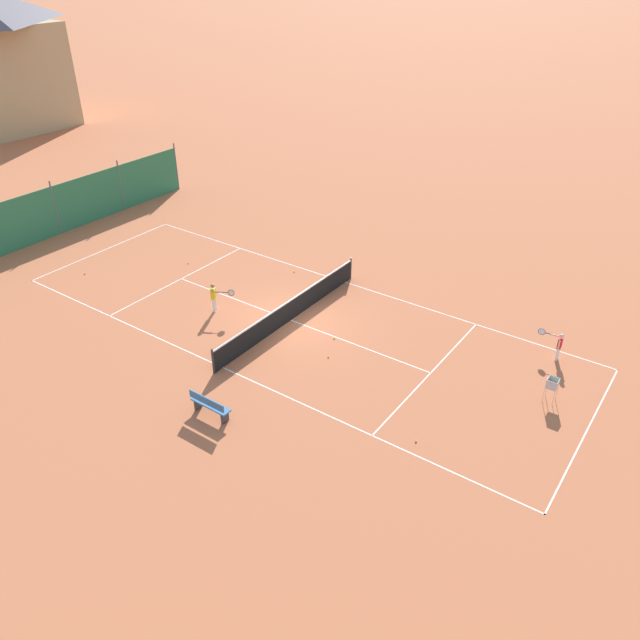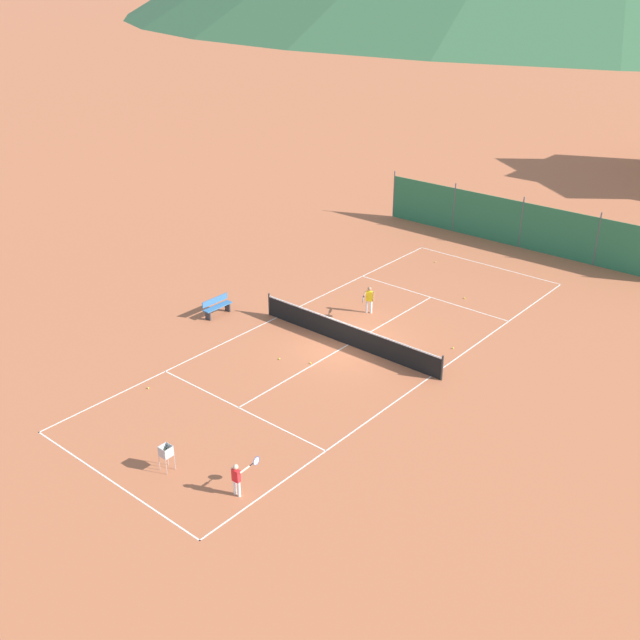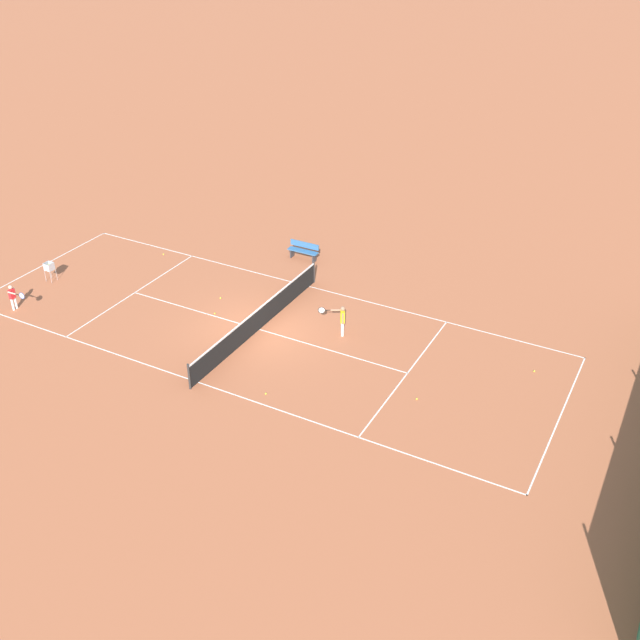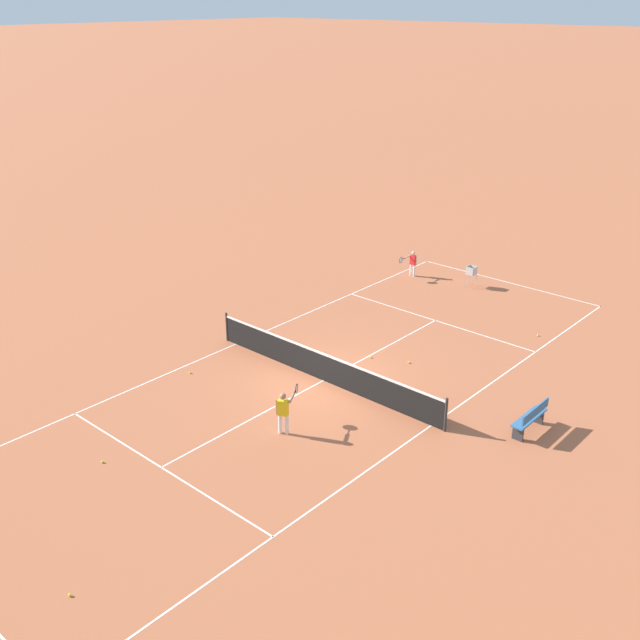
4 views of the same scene
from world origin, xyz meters
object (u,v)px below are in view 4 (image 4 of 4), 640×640
(tennis_ball_by_net_right, at_px, (409,362))
(ball_hopper, at_px, (471,272))
(tennis_net, at_px, (324,366))
(courtside_bench, at_px, (531,418))
(tennis_ball_alley_right, at_px, (538,335))
(player_near_baseline, at_px, (412,262))
(tennis_ball_alley_left, at_px, (102,462))
(player_near_service, at_px, (284,410))
(tennis_ball_near_corner, at_px, (70,595))
(tennis_ball_mid_court, at_px, (371,357))
(tennis_ball_far_corner, at_px, (190,373))

(tennis_ball_by_net_right, height_order, ball_hopper, ball_hopper)
(tennis_net, relative_size, courtside_bench, 6.12)
(ball_hopper, bearing_deg, tennis_net, 94.99)
(tennis_net, distance_m, tennis_ball_alley_right, 8.46)
(player_near_baseline, relative_size, tennis_ball_alley_left, 17.05)
(player_near_service, distance_m, ball_hopper, 13.62)
(player_near_baseline, bearing_deg, tennis_ball_near_corner, 105.93)
(tennis_ball_alley_right, distance_m, ball_hopper, 5.27)
(tennis_net, distance_m, tennis_ball_mid_court, 2.32)
(player_near_service, relative_size, tennis_ball_near_corner, 19.34)
(tennis_net, height_order, tennis_ball_alley_left, tennis_net)
(tennis_ball_far_corner, bearing_deg, courtside_bench, -157.65)
(tennis_ball_alley_right, height_order, tennis_ball_alley_left, same)
(tennis_ball_alley_right, distance_m, tennis_ball_near_corner, 18.16)
(player_near_baseline, xyz_separation_m, tennis_ball_alley_left, (-2.17, 17.10, -0.63))
(tennis_ball_alley_right, bearing_deg, tennis_net, 65.13)
(tennis_ball_by_net_right, height_order, tennis_ball_near_corner, same)
(tennis_ball_mid_court, bearing_deg, tennis_ball_near_corner, 99.58)
(tennis_ball_alley_right, height_order, tennis_ball_mid_court, same)
(tennis_ball_mid_court, bearing_deg, player_near_baseline, -64.26)
(player_near_service, height_order, ball_hopper, player_near_service)
(player_near_baseline, xyz_separation_m, tennis_ball_mid_court, (-3.63, 7.53, -0.63))
(tennis_net, relative_size, ball_hopper, 10.31)
(courtside_bench, bearing_deg, tennis_ball_near_corner, 71.30)
(player_near_service, relative_size, tennis_ball_far_corner, 19.34)
(tennis_ball_by_net_right, bearing_deg, tennis_ball_alley_left, 75.29)
(player_near_service, relative_size, tennis_ball_alley_left, 19.34)
(player_near_baseline, height_order, ball_hopper, player_near_baseline)
(player_near_baseline, bearing_deg, tennis_ball_alley_left, 97.24)
(player_near_service, distance_m, tennis_ball_by_net_right, 5.91)
(tennis_ball_mid_court, distance_m, courtside_bench, 6.26)
(tennis_ball_alley_left, height_order, tennis_ball_near_corner, same)
(player_near_service, bearing_deg, tennis_net, -68.25)
(courtside_bench, bearing_deg, tennis_ball_far_corner, 22.35)
(tennis_ball_near_corner, relative_size, courtside_bench, 0.04)
(tennis_net, height_order, tennis_ball_alley_right, tennis_net)
(tennis_ball_by_net_right, bearing_deg, tennis_ball_mid_court, 24.53)
(player_near_baseline, height_order, courtside_bench, player_near_baseline)
(tennis_ball_near_corner, bearing_deg, tennis_ball_far_corner, -53.61)
(player_near_baseline, height_order, tennis_ball_far_corner, player_near_baseline)
(tennis_ball_by_net_right, height_order, tennis_ball_alley_right, same)
(tennis_net, distance_m, player_near_service, 3.30)
(tennis_net, relative_size, tennis_ball_far_corner, 139.09)
(tennis_ball_alley_right, bearing_deg, courtside_bench, 114.51)
(tennis_ball_mid_court, relative_size, courtside_bench, 0.04)
(tennis_net, distance_m, tennis_ball_far_corner, 4.39)
(tennis_net, bearing_deg, tennis_ball_alley_right, -114.87)
(tennis_ball_near_corner, distance_m, courtside_bench, 12.68)
(player_near_service, relative_size, courtside_bench, 0.85)
(tennis_ball_alley_right, relative_size, courtside_bench, 0.04)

